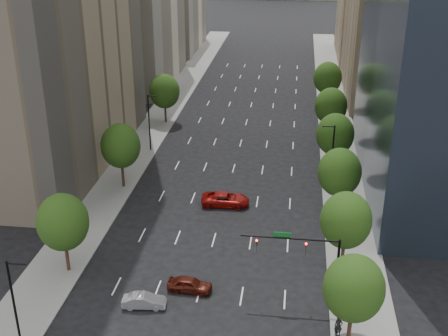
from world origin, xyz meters
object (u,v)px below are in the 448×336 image
at_px(traffic_signal, 311,255).
at_px(car_silver, 144,301).
at_px(car_maroon, 190,284).
at_px(car_red_far, 225,199).
at_px(cyclist, 338,333).

distance_m(traffic_signal, car_silver, 16.16).
bearing_deg(traffic_signal, car_silver, -169.53).
bearing_deg(traffic_signal, car_maroon, 179.00).
relative_size(car_red_far, cyclist, 2.37).
xyz_separation_m(traffic_signal, car_red_far, (-10.29, 18.54, -4.34)).
height_order(car_maroon, car_silver, car_maroon).
relative_size(traffic_signal, car_silver, 2.22).
bearing_deg(traffic_signal, cyclist, -65.67).
distance_m(car_silver, cyclist, 17.94).
bearing_deg(car_red_far, cyclist, -154.91).
xyz_separation_m(traffic_signal, cyclist, (2.47, -5.47, -4.17)).
height_order(car_red_far, cyclist, cyclist).
height_order(traffic_signal, car_silver, traffic_signal).
bearing_deg(cyclist, car_red_far, 114.44).
distance_m(car_silver, car_red_far, 21.93).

